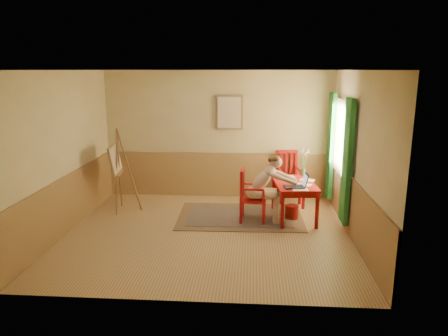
# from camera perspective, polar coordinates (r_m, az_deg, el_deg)

# --- Properties ---
(room) EXTENTS (5.04, 4.54, 2.84)m
(room) POSITION_cam_1_polar(r_m,az_deg,el_deg) (7.06, -2.33, 1.77)
(room) COLOR tan
(room) RESTS_ON ground
(wainscot) EXTENTS (5.00, 4.50, 1.00)m
(wainscot) POSITION_cam_1_polar(r_m,az_deg,el_deg) (8.05, -1.66, -3.38)
(wainscot) COLOR #A8804F
(wainscot) RESTS_ON room
(window) EXTENTS (0.12, 2.01, 2.20)m
(window) POSITION_cam_1_polar(r_m,az_deg,el_deg) (8.28, 15.43, 2.62)
(window) COLOR white
(window) RESTS_ON room
(wall_portrait) EXTENTS (0.60, 0.05, 0.76)m
(wall_portrait) POSITION_cam_1_polar(r_m,az_deg,el_deg) (9.14, 0.73, 7.58)
(wall_portrait) COLOR olive
(wall_portrait) RESTS_ON room
(rug) EXTENTS (2.44, 1.66, 0.02)m
(rug) POSITION_cam_1_polar(r_m,az_deg,el_deg) (8.24, 2.22, -6.59)
(rug) COLOR #8C7251
(rug) RESTS_ON room
(table) EXTENTS (0.84, 1.27, 0.72)m
(table) POSITION_cam_1_polar(r_m,az_deg,el_deg) (8.07, 9.56, -2.56)
(table) COLOR red
(table) RESTS_ON room
(chair_left) EXTENTS (0.49, 0.47, 1.01)m
(chair_left) POSITION_cam_1_polar(r_m,az_deg,el_deg) (7.87, 3.61, -3.76)
(chair_left) COLOR red
(chair_left) RESTS_ON room
(chair_back) EXTENTS (0.54, 0.56, 1.09)m
(chair_back) POSITION_cam_1_polar(r_m,az_deg,el_deg) (9.19, 8.65, -1.13)
(chair_back) COLOR red
(chair_back) RESTS_ON room
(figure) EXTENTS (0.96, 0.43, 1.29)m
(figure) POSITION_cam_1_polar(r_m,az_deg,el_deg) (7.79, 5.79, -2.39)
(figure) COLOR beige
(figure) RESTS_ON room
(laptop) EXTENTS (0.45, 0.31, 0.25)m
(laptop) POSITION_cam_1_polar(r_m,az_deg,el_deg) (7.70, 9.99, -2.26)
(laptop) COLOR #1E2338
(laptop) RESTS_ON table
(papers) EXTENTS (0.68, 1.15, 0.00)m
(papers) POSITION_cam_1_polar(r_m,az_deg,el_deg) (8.05, 10.26, -1.95)
(papers) COLOR white
(papers) RESTS_ON table
(vase) EXTENTS (0.22, 0.27, 0.55)m
(vase) POSITION_cam_1_polar(r_m,az_deg,el_deg) (8.53, 10.80, 0.59)
(vase) COLOR #3F724C
(vase) RESTS_ON table
(wastebasket) EXTENTS (0.32, 0.32, 0.27)m
(wastebasket) POSITION_cam_1_polar(r_m,az_deg,el_deg) (8.19, 9.23, -5.95)
(wastebasket) COLOR red
(wastebasket) RESTS_ON room
(easel) EXTENTS (0.60, 0.76, 1.69)m
(easel) POSITION_cam_1_polar(r_m,az_deg,el_deg) (8.60, -14.39, 0.73)
(easel) COLOR brown
(easel) RESTS_ON room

